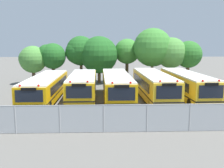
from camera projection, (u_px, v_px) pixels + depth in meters
name	position (u px, v px, depth m)	size (l,w,h in m)	color
ground_plane	(117.00, 100.00, 24.98)	(160.00, 160.00, 0.00)	#595651
school_bus_0	(46.00, 87.00, 24.44)	(2.61, 11.60, 2.52)	#EAA80C
school_bus_1	(83.00, 86.00, 24.85)	(2.70, 10.29, 2.65)	yellow
school_bus_2	(117.00, 86.00, 24.51)	(2.69, 11.42, 2.71)	#EAA80C
school_bus_3	(153.00, 85.00, 24.88)	(2.67, 11.40, 2.77)	yellow
school_bus_4	(186.00, 85.00, 25.16)	(2.65, 11.39, 2.75)	yellow
tree_0	(32.00, 59.00, 34.10)	(3.68, 3.67, 5.21)	#4C3823
tree_1	(51.00, 56.00, 34.48)	(3.86, 3.53, 5.56)	#4C3823
tree_2	(80.00, 51.00, 35.36)	(4.21, 4.15, 6.56)	#4C3823
tree_3	(98.00, 55.00, 35.03)	(5.15, 5.15, 6.52)	#4C3823
tree_4	(128.00, 52.00, 35.78)	(3.56, 3.56, 6.18)	#4C3823
tree_5	(153.00, 47.00, 34.09)	(5.18, 5.18, 7.56)	#4C3823
tree_6	(172.00, 52.00, 33.87)	(4.10, 4.10, 6.32)	#4C3823
tree_7	(189.00, 55.00, 33.85)	(3.63, 3.63, 5.87)	#4C3823
chainlink_fence	(125.00, 118.00, 15.78)	(19.11, 0.07, 1.81)	#9EA0A3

